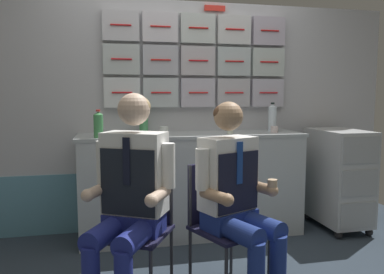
{
  "coord_description": "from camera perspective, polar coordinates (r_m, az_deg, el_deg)",
  "views": [
    {
      "loc": [
        -0.71,
        -2.25,
        1.27
      ],
      "look_at": [
        -0.1,
        0.52,
        0.96
      ],
      "focal_mm": 35.77,
      "sensor_mm": 36.0,
      "label": 1
    }
  ],
  "objects": [
    {
      "name": "crew_member_left",
      "position": [
        2.35,
        -9.28,
        -7.73
      ],
      "size": [
        0.61,
        0.71,
        1.29
      ],
      "color": "black",
      "rests_on": "ground"
    },
    {
      "name": "water_bottle_clear",
      "position": [
        3.73,
        11.9,
        2.84
      ],
      "size": [
        0.08,
        0.08,
        0.27
      ],
      "color": "silver",
      "rests_on": "galley_counter"
    },
    {
      "name": "service_trolley",
      "position": [
        3.93,
        20.99,
        -5.44
      ],
      "size": [
        0.4,
        0.65,
        0.95
      ],
      "color": "black",
      "rests_on": "ground"
    },
    {
      "name": "folding_chair_right",
      "position": [
        2.57,
        4.16,
        -11.16
      ],
      "size": [
        0.53,
        0.53,
        0.83
      ],
      "color": "#2D2D33",
      "rests_on": "ground"
    },
    {
      "name": "galley_bulkhead",
      "position": [
        3.7,
        -1.09,
        3.66
      ],
      "size": [
        4.2,
        0.14,
        2.15
      ],
      "color": "#B5B6BC",
      "rests_on": "ground"
    },
    {
      "name": "coffee_cup_white",
      "position": [
        3.61,
        12.2,
        1.16
      ],
      "size": [
        0.07,
        0.07,
        0.06
      ],
      "color": "silver",
      "rests_on": "galley_counter"
    },
    {
      "name": "coffee_cup_spare",
      "position": [
        3.43,
        5.72,
        1.08
      ],
      "size": [
        0.06,
        0.06,
        0.07
      ],
      "color": "silver",
      "rests_on": "galley_counter"
    },
    {
      "name": "water_bottle_short",
      "position": [
        3.18,
        -13.79,
        1.82
      ],
      "size": [
        0.08,
        0.08,
        0.23
      ],
      "color": "#459855",
      "rests_on": "galley_counter"
    },
    {
      "name": "water_bottle_tall",
      "position": [
        3.51,
        -7.22,
        2.79
      ],
      "size": [
        0.08,
        0.08,
        0.28
      ],
      "color": "#499B5D",
      "rests_on": "galley_counter"
    },
    {
      "name": "paper_cup_tan",
      "position": [
        3.26,
        -4.21,
        0.92
      ],
      "size": [
        0.07,
        0.07,
        0.08
      ],
      "color": "silver",
      "rests_on": "galley_counter"
    },
    {
      "name": "galley_counter",
      "position": [
        3.51,
        0.01,
        -7.03
      ],
      "size": [
        2.02,
        0.53,
        0.93
      ],
      "color": "#B1B9BB",
      "rests_on": "ground"
    },
    {
      "name": "folding_chair_left",
      "position": [
        2.54,
        -7.67,
        -11.44
      ],
      "size": [
        0.54,
        0.54,
        0.83
      ],
      "color": "#2D2D33",
      "rests_on": "ground"
    },
    {
      "name": "crew_member_right",
      "position": [
        2.41,
        6.67,
        -8.19
      ],
      "size": [
        0.55,
        0.67,
        1.23
      ],
      "color": "black",
      "rests_on": "ground"
    }
  ]
}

